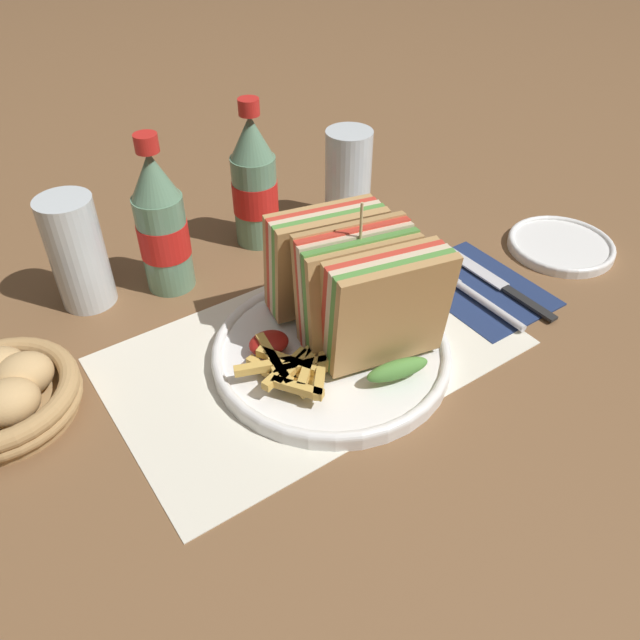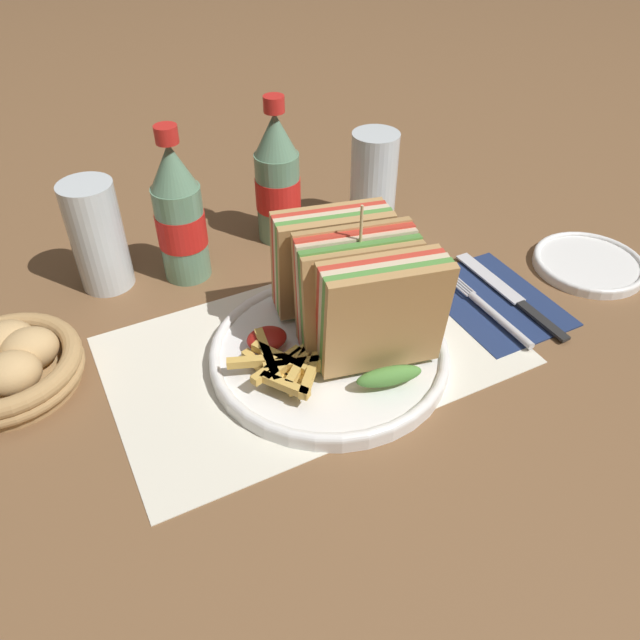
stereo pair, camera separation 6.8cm
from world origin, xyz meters
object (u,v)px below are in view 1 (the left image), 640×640
at_px(glass_far, 79,260).
at_px(plate_main, 330,350).
at_px(fork, 478,298).
at_px(glass_near, 348,185).
at_px(bread_basket, 0,395).
at_px(club_sandwich, 355,287).
at_px(coke_bottle_far, 254,184).
at_px(side_saucer, 560,244).
at_px(knife, 495,281).
at_px(coke_bottle_near, 162,226).

bearing_deg(glass_far, plate_main, -54.11).
bearing_deg(fork, glass_near, 94.25).
bearing_deg(fork, plate_main, 173.83).
relative_size(plate_main, bread_basket, 1.68).
xyz_separation_m(club_sandwich, glass_far, (-0.22, 0.25, -0.02)).
height_order(fork, coke_bottle_far, coke_bottle_far).
height_order(bread_basket, side_saucer, bread_basket).
distance_m(knife, side_saucer, 0.14).
distance_m(club_sandwich, fork, 0.19).
distance_m(fork, coke_bottle_far, 0.33).
xyz_separation_m(fork, knife, (0.05, 0.01, -0.00)).
xyz_separation_m(knife, coke_bottle_near, (-0.34, 0.24, 0.08)).
height_order(fork, side_saucer, same).
bearing_deg(bread_basket, glass_far, 45.63).
relative_size(knife, glass_far, 1.40).
relative_size(bread_basket, side_saucer, 1.09).
bearing_deg(coke_bottle_far, glass_far, -179.23).
xyz_separation_m(club_sandwich, coke_bottle_near, (-0.12, 0.22, 0.01)).
bearing_deg(side_saucer, knife, -176.96).
height_order(knife, side_saucer, side_saucer).
distance_m(plate_main, knife, 0.25).
xyz_separation_m(plate_main, coke_bottle_far, (0.06, 0.26, 0.08)).
xyz_separation_m(coke_bottle_near, bread_basket, (-0.23, -0.11, -0.06)).
xyz_separation_m(club_sandwich, glass_near, (0.15, 0.22, -0.02)).
bearing_deg(club_sandwich, coke_bottle_far, 84.47).
bearing_deg(plate_main, glass_far, 125.89).
relative_size(coke_bottle_near, side_saucer, 1.40).
distance_m(plate_main, club_sandwich, 0.08).
bearing_deg(fork, knife, 18.48).
height_order(club_sandwich, knife, club_sandwich).
bearing_deg(fork, bread_basket, 164.87).
xyz_separation_m(coke_bottle_far, side_saucer, (0.33, -0.26, -0.08)).
bearing_deg(glass_near, fork, -85.94).
height_order(club_sandwich, glass_far, club_sandwich).
height_order(knife, coke_bottle_far, coke_bottle_far).
bearing_deg(side_saucer, bread_basket, 170.28).
bearing_deg(club_sandwich, plate_main, -172.99).
bearing_deg(bread_basket, coke_bottle_far, 20.22).
distance_m(glass_far, bread_basket, 0.19).
bearing_deg(plate_main, coke_bottle_near, 110.79).
height_order(fork, bread_basket, bread_basket).
bearing_deg(knife, plate_main, 178.38).
bearing_deg(coke_bottle_near, club_sandwich, -61.78).
bearing_deg(coke_bottle_near, knife, -34.92).
relative_size(club_sandwich, glass_near, 1.46).
relative_size(glass_near, glass_far, 1.00).
bearing_deg(coke_bottle_near, coke_bottle_far, 11.42).
relative_size(plate_main, coke_bottle_far, 1.31).
xyz_separation_m(glass_near, glass_far, (-0.37, 0.03, 0.00)).
bearing_deg(bread_basket, side_saucer, -9.72).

